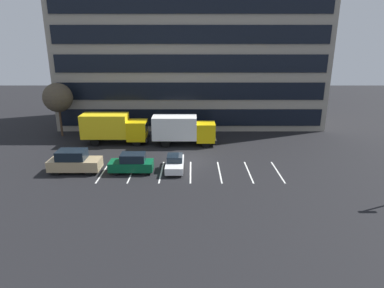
# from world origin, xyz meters

# --- Properties ---
(ground_plane) EXTENTS (120.00, 120.00, 0.00)m
(ground_plane) POSITION_xyz_m (0.00, 0.00, 0.00)
(ground_plane) COLOR black
(office_building) EXTENTS (37.10, 13.01, 18.00)m
(office_building) POSITION_xyz_m (0.00, 17.95, 9.00)
(office_building) COLOR gray
(office_building) RESTS_ON ground_plane
(lot_markings) EXTENTS (16.94, 5.40, 0.01)m
(lot_markings) POSITION_xyz_m (0.00, -3.14, 0.00)
(lot_markings) COLOR silver
(lot_markings) RESTS_ON ground_plane
(box_truck_yellow) EXTENTS (7.58, 2.51, 3.52)m
(box_truck_yellow) POSITION_xyz_m (-0.97, 5.47, 1.98)
(box_truck_yellow) COLOR yellow
(box_truck_yellow) RESTS_ON ground_plane
(box_truck_yellow_all) EXTENTS (7.89, 2.61, 3.66)m
(box_truck_yellow_all) POSITION_xyz_m (-9.37, 6.03, 2.06)
(box_truck_yellow_all) COLOR yellow
(box_truck_yellow_all) RESTS_ON ground_plane
(suv_tan) EXTENTS (4.81, 2.04, 2.18)m
(suv_tan) POSITION_xyz_m (-11.10, -3.10, 1.05)
(suv_tan) COLOR tan
(suv_tan) RESTS_ON ground_plane
(suv_forest) EXTENTS (4.15, 1.76, 1.88)m
(suv_forest) POSITION_xyz_m (-5.59, -3.22, 0.91)
(suv_forest) COLOR #0C5933
(suv_forest) RESTS_ON ground_plane
(sedan_white) EXTENTS (1.69, 4.03, 1.44)m
(sedan_white) POSITION_xyz_m (-1.53, -2.57, 0.68)
(sedan_white) COLOR white
(sedan_white) RESTS_ON ground_plane
(bare_tree) EXTENTS (3.71, 3.71, 6.96)m
(bare_tree) POSITION_xyz_m (-17.00, 9.29, 5.08)
(bare_tree) COLOR #473323
(bare_tree) RESTS_ON ground_plane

